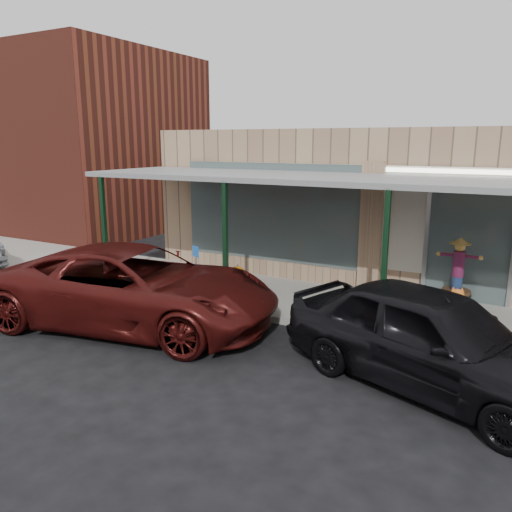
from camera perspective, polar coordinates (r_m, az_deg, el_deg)
The scene contains 10 objects.
ground at distance 9.13m, azimuth -0.88°, elevation -12.11°, with size 120.00×120.00×0.00m, color black.
sidewalk at distance 12.15m, azimuth 7.51°, elevation -5.35°, with size 40.00×3.20×0.15m, color gray.
storefront at distance 15.99m, azimuth 13.68°, elevation 6.22°, with size 12.00×6.25×4.20m.
awning at distance 11.54m, azimuth 7.88°, elevation 8.58°, with size 12.00×3.00×3.04m.
block_buildings_near at distance 16.53m, azimuth 21.83°, elevation 11.70°, with size 61.00×8.00×8.00m.
barrel_scarecrow at distance 12.23m, azimuth 21.96°, elevation -3.00°, with size 0.99×0.63×1.64m.
barrel_pumpkin at distance 12.57m, azimuth -2.11°, elevation -3.04°, with size 0.76×0.76×0.72m.
handicap_sign at distance 12.16m, azimuth -6.87°, elevation -0.95°, with size 0.25×0.12×1.26m.
parked_sedan at distance 8.45m, azimuth 19.28°, elevation -8.86°, with size 5.26×3.50×1.66m.
car_maroon at distance 10.91m, azimuth -13.69°, elevation -3.47°, with size 2.83×6.13×1.70m, color #450F0D.
Camera 1 is at (4.07, -7.20, 3.87)m, focal length 35.00 mm.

